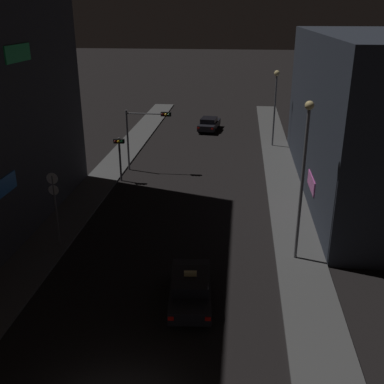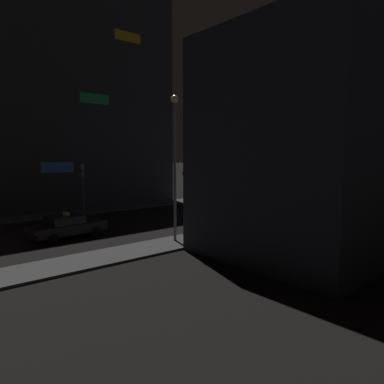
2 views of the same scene
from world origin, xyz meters
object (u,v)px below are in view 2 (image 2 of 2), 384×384
at_px(taxi, 67,226).
at_px(far_car, 320,190).
at_px(street_lamp_near_block, 175,151).
at_px(traffic_light_overhead, 214,169).
at_px(traffic_light_left_kerb, 186,180).
at_px(sign_pole_left, 83,183).
at_px(street_lamp_far_block, 353,154).

relative_size(taxi, far_car, 0.99).
bearing_deg(taxi, street_lamp_near_block, 40.57).
height_order(traffic_light_overhead, traffic_light_left_kerb, traffic_light_overhead).
bearing_deg(street_lamp_near_block, sign_pole_left, 179.77).
bearing_deg(far_car, traffic_light_left_kerb, -108.67).
relative_size(traffic_light_left_kerb, sign_pole_left, 0.81).
bearing_deg(far_car, taxi, -87.40).
distance_m(traffic_light_overhead, street_lamp_far_block, 13.62).
bearing_deg(traffic_light_overhead, taxi, -72.31).
bearing_deg(sign_pole_left, far_car, 76.87).
xyz_separation_m(traffic_light_left_kerb, sign_pole_left, (-0.76, -10.70, 0.23)).
bearing_deg(street_lamp_far_block, taxi, -101.11).
bearing_deg(street_lamp_far_block, sign_pole_left, -120.92).
xyz_separation_m(sign_pole_left, street_lamp_far_block, (12.91, 21.55, 2.40)).
height_order(far_car, traffic_light_left_kerb, traffic_light_left_kerb).
distance_m(taxi, traffic_light_left_kerb, 16.77).
xyz_separation_m(far_car, traffic_light_left_kerb, (-5.62, -16.62, 1.74)).
distance_m(traffic_light_left_kerb, street_lamp_near_block, 16.46).
bearing_deg(far_car, sign_pole_left, -103.13).
bearing_deg(sign_pole_left, street_lamp_far_block, 59.08).
bearing_deg(traffic_light_left_kerb, traffic_light_overhead, 62.24).
bearing_deg(sign_pole_left, taxi, -29.48).
distance_m(far_car, street_lamp_far_block, 9.75).
xyz_separation_m(far_car, traffic_light_overhead, (-4.22, -13.98, 2.86)).
relative_size(sign_pole_left, street_lamp_far_block, 0.60).
height_order(traffic_light_left_kerb, sign_pole_left, sign_pole_left).
relative_size(taxi, street_lamp_far_block, 0.65).
bearing_deg(traffic_light_overhead, far_car, 73.19).
relative_size(traffic_light_left_kerb, street_lamp_far_block, 0.48).
relative_size(traffic_light_left_kerb, street_lamp_near_block, 0.41).
bearing_deg(taxi, traffic_light_left_kerb, 115.02).
bearing_deg(street_lamp_near_block, taxi, -139.43).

